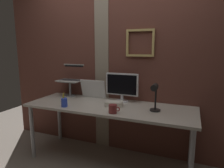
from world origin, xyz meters
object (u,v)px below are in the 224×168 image
(laptop, at_px, (72,76))
(coffee_mug, at_px, (113,109))
(desk_lamp, at_px, (155,95))
(pen_cup, at_px, (64,102))
(monitor, at_px, (122,86))
(whiteboard_panel, at_px, (93,89))

(laptop, height_order, coffee_mug, laptop)
(desk_lamp, height_order, pen_cup, desk_lamp)
(laptop, relative_size, coffee_mug, 2.70)
(monitor, relative_size, desk_lamp, 1.34)
(laptop, xyz_separation_m, desk_lamp, (1.27, -0.35, -0.09))
(pen_cup, bearing_deg, laptop, 113.02)
(laptop, xyz_separation_m, coffee_mug, (0.86, -0.55, -0.24))
(coffee_mug, bearing_deg, laptop, 147.52)
(whiteboard_panel, xyz_separation_m, coffee_mug, (0.50, -0.51, -0.08))
(laptop, distance_m, whiteboard_panel, 0.40)
(laptop, relative_size, desk_lamp, 1.08)
(monitor, xyz_separation_m, pen_cup, (-0.56, -0.48, -0.16))
(whiteboard_panel, height_order, coffee_mug, whiteboard_panel)
(whiteboard_panel, relative_size, pen_cup, 2.04)
(coffee_mug, bearing_deg, pen_cup, -179.99)
(pen_cup, bearing_deg, monitor, 40.12)
(whiteboard_panel, distance_m, coffee_mug, 0.72)
(whiteboard_panel, bearing_deg, pen_cup, -103.99)
(laptop, xyz_separation_m, pen_cup, (0.23, -0.55, -0.23))
(monitor, bearing_deg, laptop, 174.90)
(laptop, bearing_deg, coffee_mug, -32.48)
(laptop, relative_size, whiteboard_panel, 0.95)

